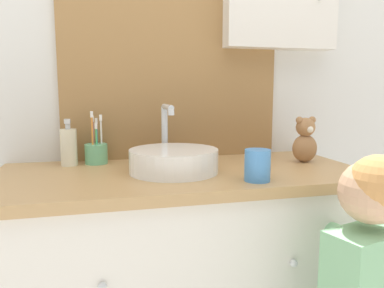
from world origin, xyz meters
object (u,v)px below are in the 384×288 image
(toothbrush_holder, at_px, (96,152))
(teddy_bear, at_px, (305,141))
(drinking_cup, at_px, (257,165))
(sink_basin, at_px, (174,159))
(soap_dispenser, at_px, (69,147))

(toothbrush_holder, height_order, teddy_bear, toothbrush_holder)
(toothbrush_holder, distance_m, drinking_cup, 0.63)
(sink_basin, xyz_separation_m, teddy_bear, (0.53, 0.05, 0.04))
(toothbrush_holder, distance_m, teddy_bear, 0.80)
(toothbrush_holder, distance_m, soap_dispenser, 0.10)
(toothbrush_holder, height_order, drinking_cup, toothbrush_holder)
(sink_basin, height_order, teddy_bear, sink_basin)
(soap_dispenser, relative_size, teddy_bear, 0.98)
(soap_dispenser, bearing_deg, drinking_cup, -34.06)
(toothbrush_holder, xyz_separation_m, drinking_cup, (0.48, -0.40, 0.00))
(sink_basin, bearing_deg, drinking_cup, -40.71)
(teddy_bear, xyz_separation_m, drinking_cup, (-0.30, -0.24, -0.03))
(sink_basin, xyz_separation_m, toothbrush_holder, (-0.26, 0.21, 0.00))
(teddy_bear, distance_m, drinking_cup, 0.39)
(teddy_bear, bearing_deg, soap_dispenser, 170.31)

